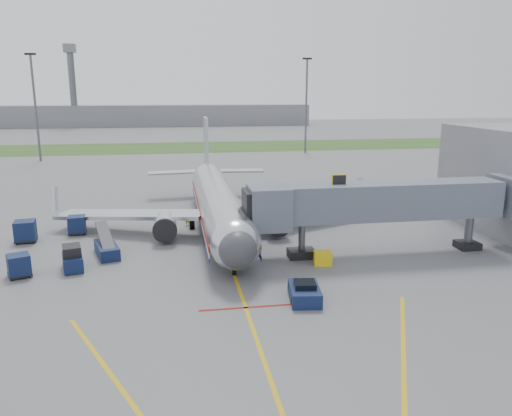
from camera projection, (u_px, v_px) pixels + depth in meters
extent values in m
plane|color=#565659|center=(238.00, 284.00, 35.68)|extent=(400.00, 400.00, 0.00)
cube|color=#2D4C1E|center=(190.00, 147.00, 122.08)|extent=(300.00, 25.00, 0.01)
cube|color=gold|center=(241.00, 295.00, 33.76)|extent=(0.25, 50.00, 0.01)
cube|color=maroon|center=(246.00, 308.00, 31.84)|extent=(6.00, 0.25, 0.01)
cube|color=gold|center=(140.00, 415.00, 21.28)|extent=(9.52, 20.04, 0.01)
cube|color=gold|center=(404.00, 389.00, 23.20)|extent=(9.52, 20.04, 0.01)
cylinder|color=silver|center=(218.00, 202.00, 49.46)|extent=(3.80, 28.00, 3.80)
sphere|color=silver|center=(236.00, 244.00, 36.02)|extent=(3.80, 3.80, 3.80)
sphere|color=#38383D|center=(238.00, 250.00, 34.77)|extent=(2.74, 2.74, 2.74)
cube|color=black|center=(236.00, 238.00, 35.51)|extent=(2.20, 1.20, 0.55)
cone|color=silver|center=(207.00, 175.00, 65.30)|extent=(3.80, 5.00, 3.80)
cube|color=#B7BAC1|center=(206.00, 145.00, 63.90)|extent=(0.35, 4.20, 7.00)
cube|color=#B7BAC1|center=(131.00, 215.00, 48.31)|extent=(15.10, 8.59, 1.13)
cube|color=#B7BAC1|center=(301.00, 208.00, 51.03)|extent=(15.10, 8.59, 1.13)
cylinder|color=silver|center=(165.00, 226.00, 46.06)|extent=(2.10, 3.60, 2.10)
cylinder|color=silver|center=(275.00, 221.00, 47.72)|extent=(2.10, 3.60, 2.10)
cube|color=#9A190E|center=(237.00, 205.00, 49.85)|extent=(0.05, 28.00, 0.45)
cube|color=navy|center=(237.00, 214.00, 50.05)|extent=(0.05, 28.00, 0.35)
cylinder|color=black|center=(234.00, 271.00, 37.53)|extent=(0.28, 0.70, 0.70)
cylinder|color=black|center=(192.00, 224.00, 50.04)|extent=(0.50, 1.00, 1.00)
cylinder|color=black|center=(243.00, 222.00, 50.87)|extent=(0.50, 1.00, 1.00)
cube|color=slate|center=(384.00, 200.00, 41.50)|extent=(20.00, 3.00, 3.00)
cube|color=slate|center=(269.00, 207.00, 39.98)|extent=(3.20, 3.60, 3.40)
cube|color=black|center=(254.00, 208.00, 39.79)|extent=(1.60, 3.00, 2.80)
cube|color=yellow|center=(339.00, 181.00, 40.45)|extent=(1.20, 0.15, 1.00)
cylinder|color=#595B60|center=(302.00, 240.00, 41.08)|extent=(0.56, 0.56, 3.10)
cube|color=black|center=(301.00, 253.00, 41.36)|extent=(2.20, 1.60, 0.70)
cylinder|color=#595B60|center=(469.00, 231.00, 43.48)|extent=(0.70, 0.70, 3.10)
cube|color=black|center=(467.00, 245.00, 43.77)|extent=(1.80, 1.80, 0.60)
cylinder|color=#595B60|center=(36.00, 109.00, 95.79)|extent=(0.44, 0.44, 20.00)
cube|color=black|center=(30.00, 54.00, 93.45)|extent=(2.00, 0.40, 0.40)
cylinder|color=#595B60|center=(306.00, 107.00, 109.38)|extent=(0.44, 0.44, 20.00)
cube|color=black|center=(307.00, 59.00, 107.04)|extent=(2.00, 0.40, 0.40)
cube|color=slate|center=(157.00, 115.00, 196.37)|extent=(120.00, 14.00, 8.00)
cylinder|color=#595B60|center=(73.00, 89.00, 184.48)|extent=(2.40, 2.40, 28.00)
cube|color=slate|center=(70.00, 48.00, 181.15)|extent=(4.00, 4.00, 3.00)
cube|color=#0C1C35|center=(305.00, 294.00, 32.85)|extent=(2.31, 3.37, 0.96)
cube|color=black|center=(305.00, 285.00, 32.71)|extent=(1.57, 1.57, 0.44)
cylinder|color=black|center=(295.00, 303.00, 31.75)|extent=(0.28, 0.72, 0.70)
cylinder|color=black|center=(319.00, 302.00, 31.80)|extent=(0.28, 0.72, 0.70)
cylinder|color=black|center=(291.00, 289.00, 33.96)|extent=(0.28, 0.72, 0.70)
cylinder|color=black|center=(314.00, 289.00, 34.01)|extent=(0.28, 0.72, 0.70)
cube|color=#0C1C35|center=(73.00, 262.00, 38.55)|extent=(2.03, 2.99, 1.09)
cube|color=black|center=(72.00, 250.00, 38.33)|extent=(1.69, 2.01, 0.77)
cylinder|color=black|center=(66.00, 271.00, 37.53)|extent=(0.36, 0.59, 0.55)
cylinder|color=black|center=(81.00, 269.00, 37.95)|extent=(0.36, 0.59, 0.55)
cylinder|color=black|center=(65.00, 263.00, 39.30)|extent=(0.36, 0.59, 0.55)
cylinder|color=black|center=(80.00, 261.00, 39.71)|extent=(0.36, 0.59, 0.55)
cube|color=#0C1C35|center=(19.00, 265.00, 36.97)|extent=(2.00, 2.00, 1.53)
cube|color=black|center=(20.00, 274.00, 37.14)|extent=(2.07, 2.07, 0.12)
cylinder|color=black|center=(12.00, 279.00, 36.36)|extent=(0.31, 0.34, 0.28)
cylinder|color=black|center=(30.00, 276.00, 36.97)|extent=(0.31, 0.34, 0.28)
cylinder|color=black|center=(10.00, 274.00, 37.33)|extent=(0.31, 0.34, 0.28)
cylinder|color=black|center=(27.00, 271.00, 37.95)|extent=(0.31, 0.34, 0.28)
cube|color=#0C1C35|center=(25.00, 230.00, 45.48)|extent=(1.98, 1.98, 1.78)
cube|color=black|center=(26.00, 240.00, 45.69)|extent=(2.04, 2.04, 0.14)
cylinder|color=black|center=(17.00, 243.00, 44.87)|extent=(0.29, 0.35, 0.32)
cylinder|color=black|center=(33.00, 242.00, 45.25)|extent=(0.29, 0.35, 0.32)
cylinder|color=black|center=(19.00, 239.00, 46.15)|extent=(0.29, 0.35, 0.32)
cylinder|color=black|center=(35.00, 237.00, 46.53)|extent=(0.29, 0.35, 0.32)
cube|color=#0C1C35|center=(77.00, 224.00, 48.01)|extent=(1.74, 1.74, 1.59)
cube|color=black|center=(78.00, 232.00, 48.19)|extent=(1.80, 1.80, 0.12)
cylinder|color=black|center=(70.00, 235.00, 47.47)|extent=(0.25, 0.31, 0.29)
cylinder|color=black|center=(84.00, 234.00, 47.78)|extent=(0.25, 0.31, 0.29)
cylinder|color=black|center=(71.00, 231.00, 48.62)|extent=(0.25, 0.31, 0.29)
cylinder|color=black|center=(85.00, 230.00, 48.94)|extent=(0.25, 0.31, 0.29)
cube|color=#0C1C35|center=(107.00, 250.00, 41.82)|extent=(2.59, 4.27, 1.00)
cube|color=black|center=(105.00, 236.00, 42.06)|extent=(2.18, 4.58, 1.57)
cylinder|color=black|center=(103.00, 258.00, 40.36)|extent=(0.40, 0.67, 0.62)
cylinder|color=black|center=(117.00, 256.00, 40.82)|extent=(0.40, 0.67, 0.62)
cylinder|color=black|center=(98.00, 248.00, 42.90)|extent=(0.40, 0.67, 0.62)
cylinder|color=black|center=(111.00, 246.00, 43.36)|extent=(0.40, 0.67, 0.62)
cube|color=yellow|center=(323.00, 258.00, 39.59)|extent=(1.51, 1.12, 1.11)
cylinder|color=black|center=(317.00, 263.00, 39.67)|extent=(0.22, 0.30, 0.28)
cylinder|color=black|center=(328.00, 263.00, 39.69)|extent=(0.22, 0.30, 0.28)
imported|color=#99E41A|center=(188.00, 218.00, 51.13)|extent=(0.64, 0.59, 1.47)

